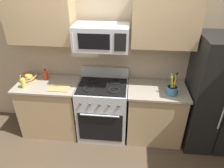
% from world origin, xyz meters
% --- Properties ---
extents(ground_plane, '(16.00, 16.00, 0.00)m').
position_xyz_m(ground_plane, '(0.00, 0.00, 0.00)').
color(ground_plane, '#473828').
extents(wall_back, '(8.00, 0.10, 2.60)m').
position_xyz_m(wall_back, '(0.00, 1.01, 1.30)').
color(wall_back, tan).
rests_on(wall_back, ground).
extents(counter_left, '(0.95, 0.61, 0.91)m').
position_xyz_m(counter_left, '(-0.86, 0.63, 0.46)').
color(counter_left, tan).
rests_on(counter_left, ground).
extents(range_oven, '(0.76, 0.66, 1.09)m').
position_xyz_m(range_oven, '(-0.00, 0.63, 0.47)').
color(range_oven, '#B2B5BA').
rests_on(range_oven, ground).
extents(counter_right, '(0.87, 0.61, 0.91)m').
position_xyz_m(counter_right, '(0.83, 0.63, 0.46)').
color(counter_right, tan).
rests_on(counter_right, ground).
extents(refrigerator, '(0.80, 0.73, 1.74)m').
position_xyz_m(refrigerator, '(1.68, 0.62, 0.87)').
color(refrigerator, black).
rests_on(refrigerator, ground).
extents(microwave, '(0.74, 0.44, 0.33)m').
position_xyz_m(microwave, '(-0.00, 0.66, 1.66)').
color(microwave, '#B2B5BA').
extents(upper_cabinets_left, '(0.94, 0.34, 0.68)m').
position_xyz_m(upper_cabinets_left, '(-0.87, 0.79, 1.86)').
color(upper_cabinets_left, tan).
extents(upper_cabinets_right, '(0.86, 0.34, 0.68)m').
position_xyz_m(upper_cabinets_right, '(0.83, 0.79, 1.86)').
color(upper_cabinets_right, tan).
extents(utensil_crock, '(0.16, 0.16, 0.33)m').
position_xyz_m(utensil_crock, '(1.00, 0.52, 0.98)').
color(utensil_crock, teal).
rests_on(utensil_crock, counter_right).
extents(fruit_basket, '(0.27, 0.27, 0.12)m').
position_xyz_m(fruit_basket, '(-1.18, 0.70, 0.96)').
color(fruit_basket, '#9E7A4C').
rests_on(fruit_basket, counter_left).
extents(apple_loose, '(0.07, 0.07, 0.07)m').
position_xyz_m(apple_loose, '(-1.26, 0.72, 0.94)').
color(apple_loose, red).
rests_on(apple_loose, counter_left).
extents(cutting_board, '(0.31, 0.20, 0.02)m').
position_xyz_m(cutting_board, '(-0.63, 0.50, 0.92)').
color(cutting_board, tan).
rests_on(cutting_board, counter_left).
extents(bottle_hot_sauce, '(0.06, 0.06, 0.18)m').
position_xyz_m(bottle_hot_sauce, '(-0.92, 0.76, 0.99)').
color(bottle_hot_sauce, red).
rests_on(bottle_hot_sauce, counter_left).
extents(bottle_oil, '(0.07, 0.07, 0.20)m').
position_xyz_m(bottle_oil, '(-1.16, 0.48, 1.00)').
color(bottle_oil, gold).
rests_on(bottle_oil, counter_left).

